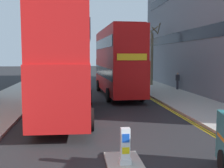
{
  "coord_description": "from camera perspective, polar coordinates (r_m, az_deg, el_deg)",
  "views": [
    {
      "loc": [
        -1.4,
        -4.36,
        3.36
      ],
      "look_at": [
        0.5,
        11.0,
        1.8
      ],
      "focal_mm": 44.78,
      "sensor_mm": 36.0,
      "label": 1
    }
  ],
  "objects": [
    {
      "name": "sidewalk_right",
      "position": [
        22.08,
        14.02,
        -2.99
      ],
      "size": [
        4.0,
        80.0,
        0.14
      ],
      "primitive_type": "cube",
      "color": "#ADA89E",
      "rests_on": "ground"
    },
    {
      "name": "sidewalk_left",
      "position": [
        21.24,
        -20.9,
        -3.54
      ],
      "size": [
        4.0,
        80.0,
        0.14
      ],
      "primitive_type": "cube",
      "color": "#ADA89E",
      "rests_on": "ground"
    },
    {
      "name": "kerb_line_outer",
      "position": [
        19.54,
        10.35,
        -4.23
      ],
      "size": [
        0.1,
        56.0,
        0.01
      ],
      "primitive_type": "cube",
      "color": "yellow",
      "rests_on": "ground"
    },
    {
      "name": "kerb_line_inner",
      "position": [
        19.49,
        9.9,
        -4.25
      ],
      "size": [
        0.1,
        56.0,
        0.01
      ],
      "primitive_type": "cube",
      "color": "yellow",
      "rests_on": "ground"
    },
    {
      "name": "traffic_island",
      "position": [
        8.83,
        2.7,
        -16.25
      ],
      "size": [
        1.1,
        2.2,
        0.1
      ],
      "primitive_type": "cube",
      "color": "#ADA89E",
      "rests_on": "ground"
    },
    {
      "name": "keep_left_bollard",
      "position": [
        8.64,
        2.72,
        -12.82
      ],
      "size": [
        0.36,
        0.28,
        1.11
      ],
      "color": "silver",
      "rests_on": "traffic_island"
    },
    {
      "name": "double_decker_bus_away",
      "position": [
        15.69,
        -9.18,
        4.48
      ],
      "size": [
        3.08,
        10.88,
        5.64
      ],
      "color": "red",
      "rests_on": "ground"
    },
    {
      "name": "double_decker_bus_oncoming",
      "position": [
        23.65,
        1.1,
        4.95
      ],
      "size": [
        3.08,
        10.89,
        5.64
      ],
      "color": "#B20F0F",
      "rests_on": "ground"
    },
    {
      "name": "pedestrian_far",
      "position": [
        27.71,
        13.22,
        0.68
      ],
      "size": [
        0.34,
        0.22,
        1.62
      ],
      "color": "#2D2D38",
      "rests_on": "sidewalk_right"
    },
    {
      "name": "street_tree_near",
      "position": [
        31.36,
        8.14,
        6.1
      ],
      "size": [
        1.94,
        1.89,
        6.8
      ],
      "color": "#6B6047",
      "rests_on": "sidewalk_right"
    },
    {
      "name": "street_tree_mid",
      "position": [
        44.69,
        2.49,
        5.91
      ],
      "size": [
        1.97,
        2.13,
        7.04
      ],
      "color": "#6B6047",
      "rests_on": "sidewalk_right"
    }
  ]
}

